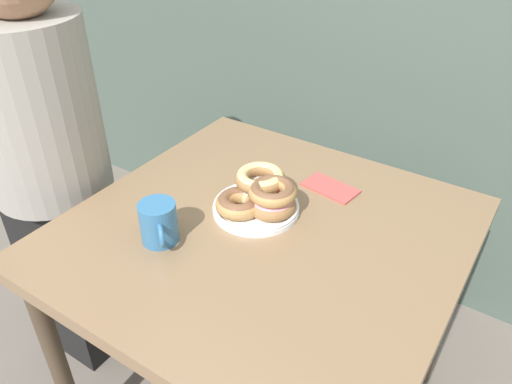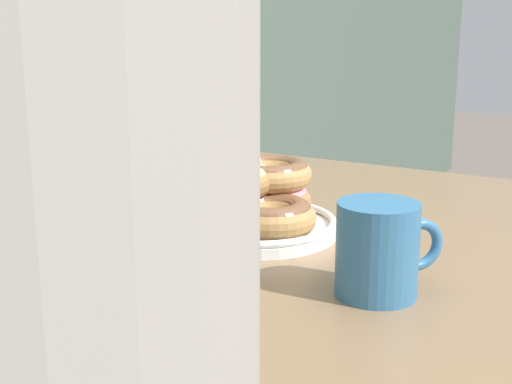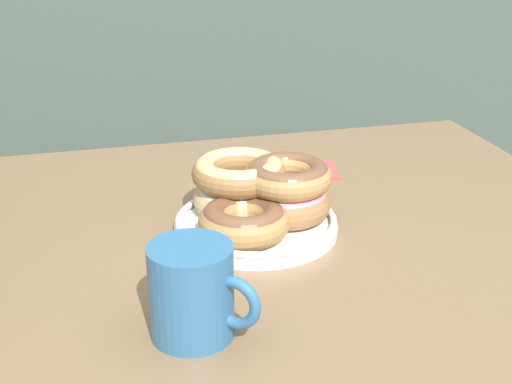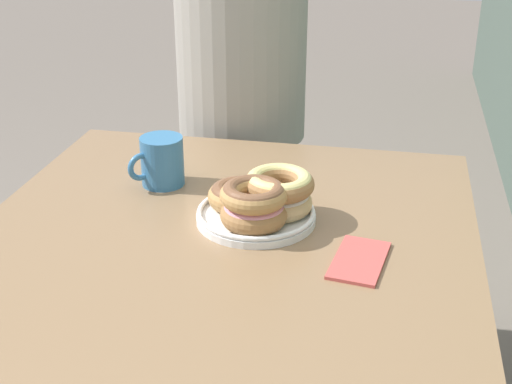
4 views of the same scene
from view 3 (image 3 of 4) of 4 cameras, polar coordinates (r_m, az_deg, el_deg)
dining_table at (r=1.01m, az=3.88°, el=-8.28°), size 0.94×0.93×0.75m
donut_plate at (r=0.99m, az=0.13°, el=-0.54°), size 0.24×0.23×0.10m
coffee_mug at (r=0.75m, az=-5.04°, el=-7.89°), size 0.11×0.10×0.10m
napkin at (r=1.20m, az=2.90°, el=1.64°), size 0.16×0.10×0.01m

